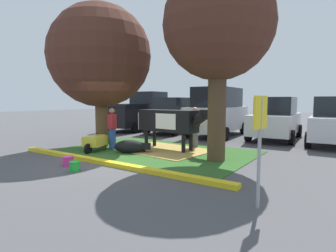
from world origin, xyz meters
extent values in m
plane|color=#4C4C4F|center=(0.00, 0.00, 0.00)|extent=(80.00, 80.00, 0.00)
cube|color=#2D5B23|center=(0.52, 1.90, 0.01)|extent=(6.79, 4.54, 0.02)
cube|color=yellow|center=(0.52, -0.52, 0.06)|extent=(7.99, 0.24, 0.12)
cube|color=tan|center=(0.63, 2.22, 0.03)|extent=(3.45, 2.74, 0.04)
cylinder|color=brown|center=(-1.92, 1.53, 1.10)|extent=(0.48, 0.48, 2.21)
sphere|color=#4C281E|center=(-1.92, 1.53, 3.61)|extent=(4.00, 4.00, 4.00)
cylinder|color=#4C3823|center=(2.95, 1.75, 1.48)|extent=(0.55, 0.55, 2.97)
sphere|color=#4C281E|center=(2.95, 1.75, 4.13)|extent=(3.32, 3.32, 3.32)
cube|color=black|center=(0.69, 2.42, 1.11)|extent=(2.33, 0.80, 0.80)
cube|color=white|center=(0.84, 2.42, 1.11)|extent=(0.93, 0.76, 0.56)
cylinder|color=black|center=(2.02, 2.36, 1.21)|extent=(0.65, 0.35, 0.58)
cube|color=black|center=(2.34, 2.35, 1.39)|extent=(0.45, 0.28, 0.32)
cube|color=white|center=(2.54, 2.34, 1.35)|extent=(0.13, 0.21, 0.20)
cylinder|color=black|center=(1.56, 2.63, 0.36)|extent=(0.14, 0.14, 0.71)
cylinder|color=black|center=(1.54, 2.14, 0.36)|extent=(0.14, 0.14, 0.71)
cylinder|color=black|center=(-0.16, 2.71, 0.36)|extent=(0.14, 0.14, 0.71)
cylinder|color=black|center=(-0.18, 2.22, 0.36)|extent=(0.14, 0.14, 0.71)
cylinder|color=black|center=(-0.51, 2.48, 0.86)|extent=(0.06, 0.06, 0.70)
ellipsoid|color=black|center=(-0.06, 1.12, 0.24)|extent=(1.19, 0.98, 0.48)
cube|color=black|center=(0.46, 1.43, 0.26)|extent=(0.34, 0.32, 0.22)
cube|color=silver|center=(0.56, 1.50, 0.26)|extent=(0.10, 0.12, 0.16)
cylinder|color=black|center=(0.15, 1.46, 0.06)|extent=(0.35, 0.27, 0.10)
cylinder|color=slate|center=(1.31, 3.37, 0.41)|extent=(0.26, 0.26, 0.82)
cylinder|color=maroon|center=(1.31, 3.37, 1.10)|extent=(0.34, 0.34, 0.56)
sphere|color=tan|center=(1.31, 3.37, 1.50)|extent=(0.22, 0.22, 0.22)
cylinder|color=maroon|center=(1.53, 3.32, 1.13)|extent=(0.09, 0.09, 0.54)
cylinder|color=maroon|center=(1.10, 3.43, 1.13)|extent=(0.09, 0.09, 0.54)
cylinder|color=#23478C|center=(-1.05, 1.26, 0.40)|extent=(0.26, 0.26, 0.81)
cylinder|color=maroon|center=(-1.05, 1.26, 1.09)|extent=(0.34, 0.34, 0.56)
sphere|color=#8C664C|center=(-1.05, 1.26, 1.48)|extent=(0.22, 0.22, 0.22)
cylinder|color=maroon|center=(-1.20, 1.42, 1.12)|extent=(0.09, 0.09, 0.53)
cylinder|color=maroon|center=(-0.90, 1.10, 1.12)|extent=(0.09, 0.09, 0.53)
cube|color=gold|center=(-1.34, 0.72, 0.40)|extent=(0.83, 1.03, 0.36)
cylinder|color=black|center=(-1.20, 0.24, 0.18)|extent=(0.20, 0.37, 0.36)
cylinder|color=black|center=(-1.21, 1.07, 0.12)|extent=(0.04, 0.04, 0.24)
cylinder|color=black|center=(-1.64, 0.94, 0.12)|extent=(0.04, 0.04, 0.24)
cylinder|color=black|center=(-1.31, 1.40, 0.52)|extent=(0.19, 0.52, 0.23)
cylinder|color=black|center=(-1.73, 1.28, 0.52)|extent=(0.19, 0.52, 0.23)
cylinder|color=#99999E|center=(5.10, -1.29, 0.96)|extent=(0.06, 0.06, 1.92)
cube|color=yellow|center=(5.10, -1.29, 1.67)|extent=(0.11, 0.44, 0.56)
cylinder|color=#EA3893|center=(-0.32, -1.21, 0.13)|extent=(0.31, 0.31, 0.26)
torus|color=#EA3893|center=(-0.32, -1.21, 0.26)|extent=(0.34, 0.34, 0.02)
cylinder|color=green|center=(0.37, -1.50, 0.13)|extent=(0.27, 0.27, 0.25)
torus|color=green|center=(0.37, -1.50, 0.25)|extent=(0.30, 0.30, 0.02)
cube|color=black|center=(-4.87, 7.46, 0.87)|extent=(2.26, 5.49, 1.10)
cube|color=black|center=(-4.91, 8.40, 1.92)|extent=(1.93, 1.89, 1.00)
cube|color=black|center=(-4.81, 6.25, 1.54)|extent=(2.03, 2.79, 0.24)
cylinder|color=black|center=(-5.95, 9.16, 0.32)|extent=(0.25, 0.65, 0.64)
cylinder|color=black|center=(-3.95, 9.26, 0.32)|extent=(0.25, 0.65, 0.64)
cylinder|color=black|center=(-5.78, 5.66, 0.32)|extent=(0.25, 0.65, 0.64)
cylinder|color=black|center=(-3.78, 5.76, 0.32)|extent=(0.25, 0.65, 0.64)
cube|color=silver|center=(-2.22, 7.30, 0.77)|extent=(2.01, 4.48, 0.90)
cube|color=black|center=(-2.22, 7.30, 1.62)|extent=(1.69, 2.28, 0.80)
cylinder|color=black|center=(-3.19, 8.68, 0.32)|extent=(0.25, 0.65, 0.64)
cylinder|color=black|center=(-1.40, 8.77, 0.32)|extent=(0.25, 0.65, 0.64)
cylinder|color=black|center=(-3.05, 5.83, 0.32)|extent=(0.25, 0.65, 0.64)
cylinder|color=black|center=(-1.25, 5.92, 0.32)|extent=(0.25, 0.65, 0.64)
cube|color=silver|center=(0.52, 7.32, 0.92)|extent=(2.12, 4.69, 1.20)
cube|color=black|center=(0.52, 7.32, 2.02)|extent=(1.83, 3.28, 1.00)
cylinder|color=black|center=(-0.50, 8.77, 0.32)|extent=(0.25, 0.65, 0.64)
cylinder|color=black|center=(1.40, 8.86, 0.32)|extent=(0.25, 0.65, 0.64)
cylinder|color=black|center=(-0.35, 5.78, 0.32)|extent=(0.25, 0.65, 0.64)
cylinder|color=black|center=(1.55, 5.88, 0.32)|extent=(0.25, 0.65, 0.64)
cube|color=silver|center=(3.36, 7.68, 0.77)|extent=(2.01, 4.48, 0.90)
cube|color=black|center=(3.36, 7.68, 1.62)|extent=(1.69, 2.28, 0.80)
cylinder|color=black|center=(2.39, 9.06, 0.32)|extent=(0.25, 0.65, 0.64)
cylinder|color=black|center=(4.18, 9.15, 0.32)|extent=(0.25, 0.65, 0.64)
cylinder|color=black|center=(2.53, 6.21, 0.32)|extent=(0.25, 0.65, 0.64)
cylinder|color=black|center=(4.33, 6.29, 0.32)|extent=(0.25, 0.65, 0.64)
cube|color=silver|center=(5.83, 7.36, 0.77)|extent=(2.01, 4.48, 0.90)
cylinder|color=black|center=(4.86, 8.75, 0.32)|extent=(0.25, 0.65, 0.64)
cylinder|color=black|center=(5.00, 5.89, 0.32)|extent=(0.25, 0.65, 0.64)
camera|label=1|loc=(6.39, -5.97, 1.88)|focal=29.15mm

